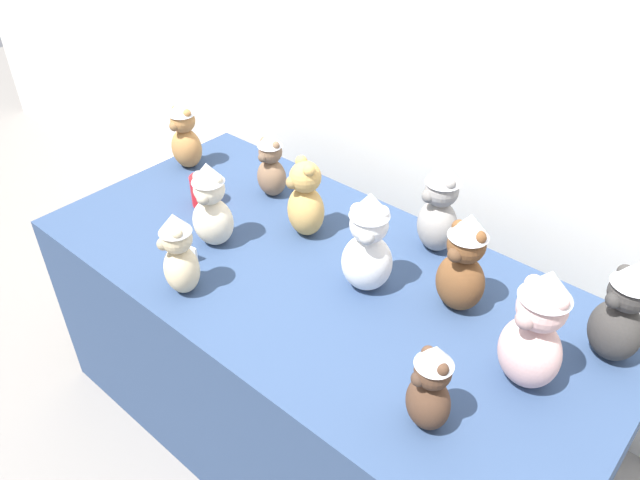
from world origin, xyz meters
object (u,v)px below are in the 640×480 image
Objects in this scene: teddy_bear_ash at (439,208)px; teddy_bear_chestnut at (463,264)px; teddy_bear_honey at (305,200)px; teddy_bear_charcoal at (622,312)px; teddy_bear_cream at (211,206)px; teddy_bear_cocoa at (430,387)px; teddy_bear_snow at (368,244)px; display_table at (320,357)px; teddy_bear_blush at (535,330)px; teddy_bear_sand at (179,254)px; party_cup_red at (202,191)px; teddy_bear_caramel at (185,134)px; teddy_bear_mocha at (271,165)px.

teddy_bear_ash is 0.99× the size of teddy_bear_chestnut.
teddy_bear_honey is 0.88× the size of teddy_bear_charcoal.
teddy_bear_cream reaches higher than teddy_bear_cocoa.
teddy_bear_snow reaches higher than teddy_bear_chestnut.
teddy_bear_honey is at bearing 143.71° from display_table.
teddy_bear_cream is 1.17× the size of teddy_bear_cocoa.
teddy_bear_blush is at bearing 1.12° from display_table.
teddy_bear_chestnut reaches higher than teddy_bear_cream.
teddy_bear_sand is 2.40× the size of party_cup_red.
display_table is 0.54m from teddy_bear_honey.
display_table is at bearing -135.70° from teddy_bear_charcoal.
teddy_bear_cocoa is 2.25× the size of party_cup_red.
teddy_bear_sand is 0.73m from teddy_bear_caramel.
teddy_bear_honey is at bearing -145.96° from teddy_bear_charcoal.
teddy_bear_blush is at bearing -32.69° from teddy_bear_snow.
teddy_bear_sand is 0.95m from teddy_bear_blush.
teddy_bear_cream is 1.17× the size of teddy_bear_mocha.
teddy_bear_charcoal is 0.88× the size of teddy_bear_blush.
teddy_bear_mocha is at bearing -178.27° from teddy_bear_chestnut.
teddy_bear_charcoal is (0.63, 0.20, -0.01)m from teddy_bear_snow.
display_table is at bearing 164.05° from teddy_bear_snow.
teddy_bear_snow is at bearing -71.99° from teddy_bear_ash.
teddy_bear_caramel is at bearing 166.25° from teddy_bear_sand.
teddy_bear_ash is at bearing 11.87° from teddy_bear_mocha.
teddy_bear_blush reaches higher than teddy_bear_mocha.
teddy_bear_mocha is at bearing 178.38° from teddy_bear_cocoa.
teddy_bear_chestnut is at bearing 171.05° from teddy_bear_blush.
teddy_bear_blush reaches higher than teddy_bear_cocoa.
teddy_bear_cream is 0.96× the size of teddy_bear_charcoal.
teddy_bear_caramel reaches higher than teddy_bear_mocha.
teddy_bear_charcoal is 0.40m from teddy_bear_chestnut.
teddy_bear_cream is at bearing -76.72° from teddy_bear_mocha.
teddy_bear_mocha is at bearing 56.36° from party_cup_red.
teddy_bear_honey is 1.08× the size of teddy_bear_cocoa.
teddy_bear_sand is 0.76× the size of teddy_bear_blush.
teddy_bear_ash reaches higher than display_table.
party_cup_red is (-0.70, -0.02, -0.10)m from teddy_bear_snow.
teddy_bear_honey is 1.08× the size of teddy_bear_mocha.
teddy_bear_cream is at bearing -156.10° from teddy_bear_blush.
teddy_bear_mocha reaches higher than display_table.
teddy_bear_snow reaches higher than party_cup_red.
teddy_bear_ash reaches higher than teddy_bear_cream.
teddy_bear_snow is at bearing 1.68° from party_cup_red.
teddy_bear_chestnut reaches higher than teddy_bear_honey.
teddy_bear_caramel is at bearing 142.99° from teddy_bear_snow.
teddy_bear_chestnut is 0.29m from teddy_bear_blush.
teddy_bear_snow is 0.49m from teddy_bear_cocoa.
teddy_bear_honey is 0.27m from teddy_bear_mocha.
teddy_bear_sand reaches higher than party_cup_red.
teddy_bear_cream is 2.64× the size of party_cup_red.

